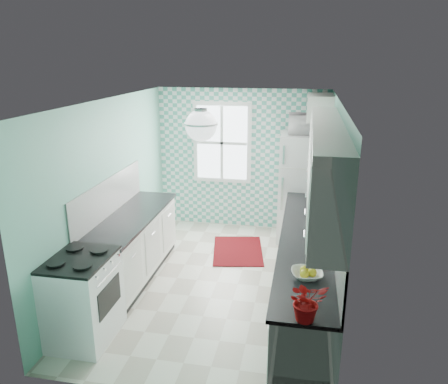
% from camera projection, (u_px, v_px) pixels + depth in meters
% --- Properties ---
extents(floor, '(3.00, 4.40, 0.02)m').
position_uv_depth(floor, '(217.00, 283.00, 6.12)').
color(floor, silver).
rests_on(floor, ground).
extents(ceiling, '(3.00, 4.40, 0.02)m').
position_uv_depth(ceiling, '(216.00, 100.00, 5.36)').
color(ceiling, white).
rests_on(ceiling, wall_back).
extents(wall_back, '(3.00, 0.02, 2.50)m').
position_uv_depth(wall_back, '(242.00, 160.00, 7.81)').
color(wall_back, '#74BDA7').
rests_on(wall_back, floor).
extents(wall_front, '(3.00, 0.02, 2.50)m').
position_uv_depth(wall_front, '(163.00, 278.00, 3.67)').
color(wall_front, '#74BDA7').
rests_on(wall_front, floor).
extents(wall_left, '(0.02, 4.40, 2.50)m').
position_uv_depth(wall_left, '(110.00, 191.00, 6.02)').
color(wall_left, '#74BDA7').
rests_on(wall_left, floor).
extents(wall_right, '(0.02, 4.40, 2.50)m').
position_uv_depth(wall_right, '(334.00, 204.00, 5.47)').
color(wall_right, '#74BDA7').
rests_on(wall_right, floor).
extents(accent_wall, '(3.00, 0.01, 2.50)m').
position_uv_depth(accent_wall, '(242.00, 160.00, 7.79)').
color(accent_wall, '#4DA996').
rests_on(accent_wall, wall_back).
extents(window, '(1.04, 0.05, 1.44)m').
position_uv_depth(window, '(222.00, 143.00, 7.74)').
color(window, white).
rests_on(window, wall_back).
extents(backsplash_right, '(0.02, 3.60, 0.51)m').
position_uv_depth(backsplash_right, '(334.00, 220.00, 5.12)').
color(backsplash_right, white).
rests_on(backsplash_right, wall_right).
extents(backsplash_left, '(0.02, 2.15, 0.51)m').
position_uv_depth(backsplash_left, '(109.00, 196.00, 5.96)').
color(backsplash_left, white).
rests_on(backsplash_left, wall_left).
extents(upper_cabinets_right, '(0.33, 3.20, 0.90)m').
position_uv_depth(upper_cabinets_right, '(325.00, 165.00, 4.75)').
color(upper_cabinets_right, white).
rests_on(upper_cabinets_right, wall_right).
extents(upper_cabinet_fridge, '(0.40, 0.74, 0.40)m').
position_uv_depth(upper_cabinet_fridge, '(320.00, 107.00, 6.92)').
color(upper_cabinet_fridge, white).
rests_on(upper_cabinet_fridge, wall_right).
extents(ceiling_light, '(0.34, 0.34, 0.35)m').
position_uv_depth(ceiling_light, '(201.00, 125.00, 4.67)').
color(ceiling_light, silver).
rests_on(ceiling_light, ceiling).
extents(base_cabinets_right, '(0.60, 3.60, 0.90)m').
position_uv_depth(base_cabinets_right, '(305.00, 274.00, 5.40)').
color(base_cabinets_right, white).
rests_on(base_cabinets_right, floor).
extents(countertop_right, '(0.63, 3.60, 0.04)m').
position_uv_depth(countertop_right, '(306.00, 239.00, 5.26)').
color(countertop_right, black).
rests_on(countertop_right, base_cabinets_right).
extents(base_cabinets_left, '(0.60, 2.15, 0.90)m').
position_uv_depth(base_cabinets_left, '(132.00, 248.00, 6.13)').
color(base_cabinets_left, white).
rests_on(base_cabinets_left, floor).
extents(countertop_left, '(0.63, 2.15, 0.04)m').
position_uv_depth(countertop_left, '(131.00, 217.00, 5.99)').
color(countertop_left, black).
rests_on(countertop_left, base_cabinets_left).
extents(fridge, '(0.79, 0.79, 1.82)m').
position_uv_depth(fridge, '(303.00, 188.00, 7.32)').
color(fridge, white).
rests_on(fridge, floor).
extents(stove, '(0.64, 0.80, 0.96)m').
position_uv_depth(stove, '(83.00, 297.00, 4.79)').
color(stove, white).
rests_on(stove, floor).
extents(sink, '(0.48, 0.41, 0.53)m').
position_uv_depth(sink, '(308.00, 210.00, 6.23)').
color(sink, silver).
rests_on(sink, countertop_right).
extents(rug, '(0.96, 1.23, 0.02)m').
position_uv_depth(rug, '(238.00, 251.00, 7.08)').
color(rug, '#640811').
rests_on(rug, floor).
extents(dish_towel, '(0.08, 0.20, 0.31)m').
position_uv_depth(dish_towel, '(284.00, 245.00, 6.15)').
color(dish_towel, '#68B2A8').
rests_on(dish_towel, base_cabinets_right).
extents(fruit_bowl, '(0.36, 0.36, 0.08)m').
position_uv_depth(fruit_bowl, '(307.00, 274.00, 4.30)').
color(fruit_bowl, white).
rests_on(fruit_bowl, countertop_right).
extents(potted_plant, '(0.40, 0.38, 0.35)m').
position_uv_depth(potted_plant, '(307.00, 301.00, 3.58)').
color(potted_plant, red).
rests_on(potted_plant, countertop_right).
extents(soap_bottle, '(0.11, 0.11, 0.20)m').
position_uv_depth(soap_bottle, '(312.00, 198.00, 6.39)').
color(soap_bottle, silver).
rests_on(soap_bottle, countertop_right).
extents(microwave, '(0.59, 0.41, 0.32)m').
position_uv_depth(microwave, '(307.00, 124.00, 6.99)').
color(microwave, silver).
rests_on(microwave, fridge).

